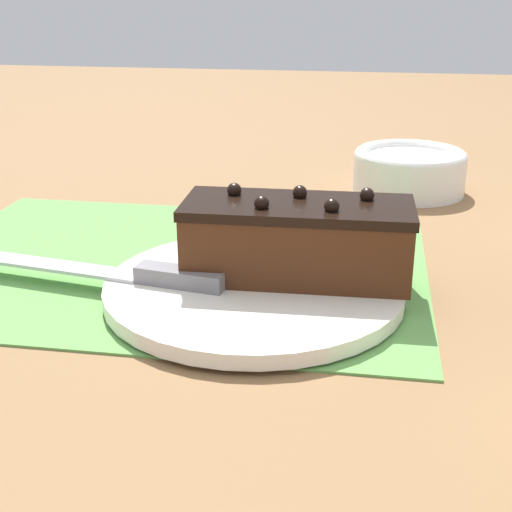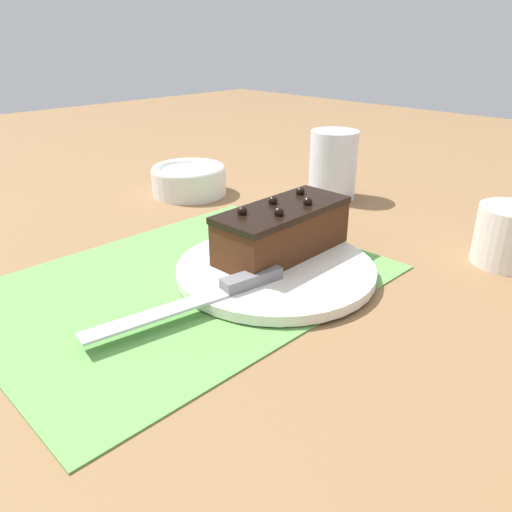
% 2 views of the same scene
% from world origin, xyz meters
% --- Properties ---
extents(ground_plane, '(3.00, 3.00, 0.00)m').
position_xyz_m(ground_plane, '(0.00, 0.00, 0.00)').
color(ground_plane, olive).
extents(placemat_woven, '(0.46, 0.34, 0.00)m').
position_xyz_m(placemat_woven, '(0.00, 0.00, 0.00)').
color(placemat_woven, '#609E4C').
rests_on(placemat_woven, ground_plane).
extents(cake_plate, '(0.24, 0.24, 0.01)m').
position_xyz_m(cake_plate, '(0.09, -0.06, 0.01)').
color(cake_plate, white).
rests_on(cake_plate, placemat_woven).
extents(chocolate_cake, '(0.19, 0.08, 0.07)m').
position_xyz_m(chocolate_cake, '(0.12, -0.04, 0.05)').
color(chocolate_cake, '#472614').
rests_on(chocolate_cake, cake_plate).
extents(serving_knife, '(0.23, 0.06, 0.01)m').
position_xyz_m(serving_knife, '(-0.01, -0.07, 0.02)').
color(serving_knife, slate).
rests_on(serving_knife, cake_plate).
extents(small_bowl, '(0.13, 0.13, 0.05)m').
position_xyz_m(small_bowl, '(0.22, 0.28, 0.03)').
color(small_bowl, white).
rests_on(small_bowl, ground_plane).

